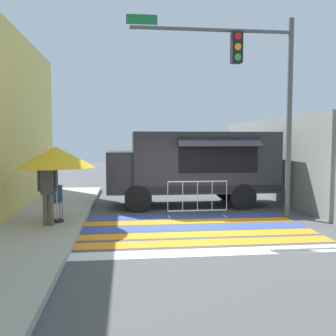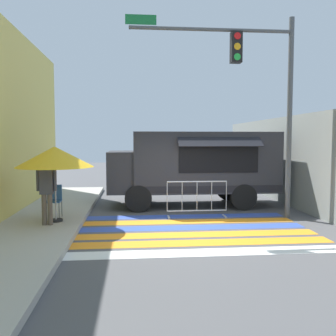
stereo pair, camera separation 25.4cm
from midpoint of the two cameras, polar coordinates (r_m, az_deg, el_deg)
ground_plane at (r=10.44m, az=2.83°, el=-9.08°), size 60.00×60.00×0.00m
concrete_wall_right at (r=14.31m, az=17.83°, el=1.01°), size 0.20×16.00×3.29m
crosswalk_painted at (r=10.09m, az=3.17°, el=-9.54°), size 6.40×4.36×0.01m
food_truck at (r=13.73m, az=2.85°, el=0.67°), size 6.01×2.84×2.69m
traffic_signal_pole at (r=11.87m, az=12.90°, el=12.75°), size 5.05×0.29×6.08m
patio_umbrella at (r=10.71m, az=-17.40°, el=1.60°), size 2.12×2.12×2.09m
folding_chair at (r=11.37m, az=-17.56°, el=-4.43°), size 0.43×0.43×0.95m
vendor_person at (r=10.39m, az=-18.51°, el=-2.84°), size 0.53×0.23×1.77m
barricade_front at (r=11.75m, az=3.89°, el=-4.78°), size 1.89×0.44×1.14m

